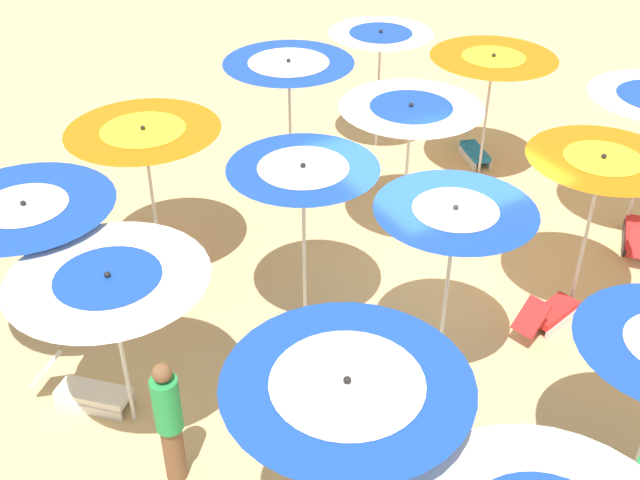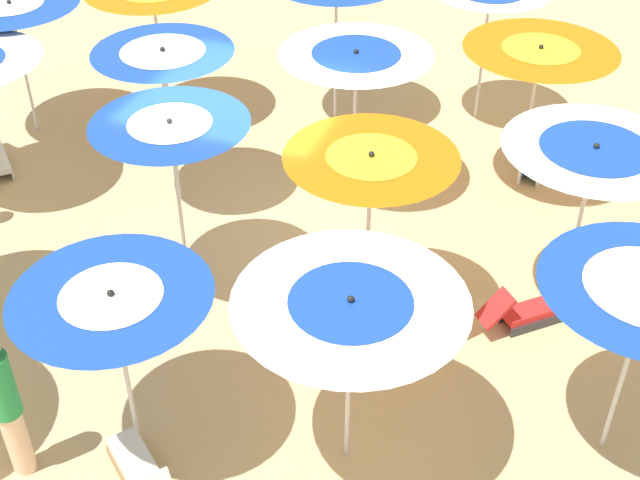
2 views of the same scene
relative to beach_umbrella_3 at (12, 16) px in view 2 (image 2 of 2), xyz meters
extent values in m
cube|color=#D1B57F|center=(1.76, 4.80, -2.07)|extent=(39.29, 39.29, 0.04)
cylinder|color=silver|center=(-2.95, 7.04, -0.98)|extent=(0.05, 0.05, 2.15)
cylinder|color=silver|center=(-2.12, 4.70, -0.92)|extent=(0.05, 0.05, 2.25)
cylinder|color=silver|center=(-1.16, 1.89, -0.98)|extent=(0.05, 0.05, 2.14)
cylinder|color=silver|center=(0.00, 0.00, -1.03)|extent=(0.05, 0.05, 2.04)
cone|color=#1947B2|center=(0.00, 0.00, -0.01)|extent=(2.20, 2.20, 0.43)
cone|color=white|center=(0.00, 0.00, 0.11)|extent=(1.06, 1.06, 0.21)
sphere|color=black|center=(0.00, 0.00, 0.24)|extent=(0.07, 0.07, 0.07)
cylinder|color=silver|center=(-1.02, 8.10, -1.02)|extent=(0.05, 0.05, 2.06)
cone|color=orange|center=(-1.02, 8.10, 0.02)|extent=(2.20, 2.20, 0.42)
cone|color=yellow|center=(-1.02, 8.10, 0.13)|extent=(1.09, 1.09, 0.21)
sphere|color=black|center=(-1.02, 8.10, 0.26)|extent=(0.07, 0.07, 0.07)
cylinder|color=silver|center=(-0.03, 5.69, -1.01)|extent=(0.05, 0.05, 2.07)
cone|color=white|center=(-0.03, 5.69, 0.02)|extent=(2.20, 2.20, 0.39)
cone|color=#1947B2|center=(-0.03, 5.69, 0.11)|extent=(1.25, 1.25, 0.22)
sphere|color=black|center=(-0.03, 5.69, 0.25)|extent=(0.07, 0.07, 0.07)
cylinder|color=silver|center=(1.05, 3.26, -0.94)|extent=(0.05, 0.05, 2.21)
cone|color=#1947B2|center=(1.05, 3.26, 0.16)|extent=(1.97, 1.97, 0.37)
cone|color=white|center=(1.05, 3.26, 0.25)|extent=(1.17, 1.17, 0.22)
sphere|color=black|center=(1.05, 3.26, 0.38)|extent=(0.07, 0.07, 0.07)
cylinder|color=silver|center=(1.67, 9.06, -0.96)|extent=(0.05, 0.05, 2.18)
cone|color=white|center=(1.67, 9.06, 0.14)|extent=(2.14, 2.14, 0.37)
cone|color=#1947B2|center=(1.67, 9.06, 0.22)|extent=(1.27, 1.27, 0.22)
sphere|color=black|center=(1.67, 9.06, 0.35)|extent=(0.07, 0.07, 0.07)
cylinder|color=silver|center=(2.76, 6.73, -0.93)|extent=(0.05, 0.05, 2.24)
cone|color=orange|center=(2.76, 6.73, 0.19)|extent=(1.98, 1.98, 0.35)
cone|color=yellow|center=(2.76, 6.73, 0.28)|extent=(1.02, 1.02, 0.18)
sphere|color=black|center=(2.76, 6.73, 0.40)|extent=(0.07, 0.07, 0.07)
cylinder|color=silver|center=(2.84, 4.29, -0.92)|extent=(0.05, 0.05, 2.26)
cone|color=#1947B2|center=(2.84, 4.29, 0.22)|extent=(1.92, 1.92, 0.31)
cone|color=white|center=(2.84, 4.29, 0.30)|extent=(1.00, 1.00, 0.16)
sphere|color=black|center=(2.84, 4.29, 0.40)|extent=(0.07, 0.07, 0.07)
cylinder|color=silver|center=(3.83, 9.76, -1.03)|extent=(0.05, 0.05, 2.03)
cylinder|color=silver|center=(4.87, 7.17, -1.05)|extent=(0.05, 0.05, 2.00)
cone|color=white|center=(4.87, 7.17, -0.04)|extent=(2.25, 2.25, 0.31)
cone|color=#1947B2|center=(4.87, 7.17, 0.04)|extent=(1.17, 1.17, 0.16)
sphere|color=black|center=(4.87, 7.17, 0.14)|extent=(0.07, 0.07, 0.07)
cylinder|color=silver|center=(5.46, 4.99, -1.09)|extent=(0.05, 0.05, 1.91)
cone|color=#1947B2|center=(5.46, 4.99, -0.14)|extent=(1.96, 1.96, 0.36)
cone|color=white|center=(5.46, 4.99, -0.05)|extent=(0.99, 0.99, 0.18)
sphere|color=black|center=(5.46, 4.99, 0.07)|extent=(0.07, 0.07, 0.07)
cube|color=olive|center=(6.02, 5.14, -1.98)|extent=(0.62, 0.76, 0.14)
cube|color=olive|center=(5.76, 5.34, -1.98)|extent=(0.62, 0.76, 0.14)
cube|color=white|center=(5.89, 5.24, -1.86)|extent=(0.85, 0.94, 0.10)
cube|color=#333338|center=(1.94, 8.71, -1.98)|extent=(0.68, 0.75, 0.14)
cube|color=#333338|center=(2.16, 8.91, -1.98)|extent=(0.68, 0.75, 0.14)
cube|color=red|center=(2.05, 8.81, -1.86)|extent=(0.87, 0.93, 0.10)
cube|color=red|center=(2.49, 8.31, -1.63)|extent=(0.48, 0.49, 0.39)
cube|color=silver|center=(-1.42, 8.49, -1.98)|extent=(0.80, 0.26, 0.14)
cube|color=silver|center=(-1.51, 8.20, -1.98)|extent=(0.80, 0.26, 0.14)
cube|color=#1972B7|center=(-1.46, 8.35, -1.86)|extent=(0.87, 0.52, 0.10)
cube|color=#1972B7|center=(-2.03, 8.51, -1.62)|extent=(0.46, 0.40, 0.42)
cube|color=silver|center=(1.18, 0.26, -1.98)|extent=(0.66, 0.68, 0.14)
cube|color=silver|center=(2.74, 6.19, -1.98)|extent=(0.22, 0.79, 0.14)
cube|color=silver|center=(3.07, 6.27, -1.98)|extent=(0.22, 0.79, 0.14)
cube|color=red|center=(2.90, 6.23, -1.86)|extent=(0.52, 0.86, 0.10)
cube|color=red|center=(3.04, 5.65, -1.63)|extent=(0.43, 0.49, 0.39)
cylinder|color=beige|center=(6.17, 4.03, -1.62)|extent=(0.24, 0.24, 0.87)
sphere|color=red|center=(-3.10, -0.49, -1.90)|extent=(0.30, 0.30, 0.30)
camera|label=1|loc=(8.74, -0.82, 5.10)|focal=43.83mm
camera|label=2|loc=(10.57, 8.87, 5.31)|focal=47.95mm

